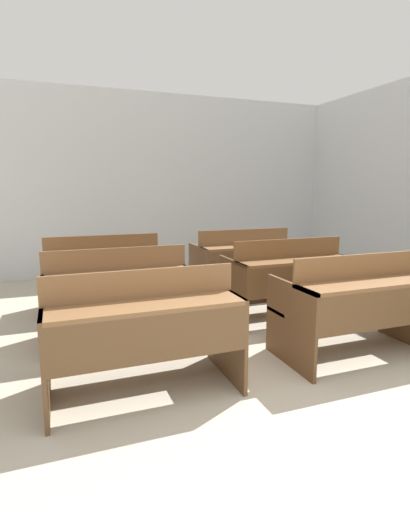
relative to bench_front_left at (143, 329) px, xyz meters
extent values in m
plane|color=#B2A893|center=(0.84, -1.41, -0.47)|extent=(30.00, 30.00, 0.00)
cube|color=silver|center=(0.84, 4.16, 1.03)|extent=(7.04, 0.06, 3.00)
cube|color=silver|center=(4.33, 2.93, 1.13)|extent=(0.06, 2.40, 1.29)
cube|color=brown|center=(-0.64, 0.04, -0.12)|extent=(0.03, 0.71, 0.69)
cube|color=brown|center=(0.64, 0.04, -0.12)|extent=(0.03, 0.71, 0.69)
cube|color=brown|center=(0.00, -0.15, 0.21)|extent=(1.32, 0.32, 0.03)
cube|color=brown|center=(0.00, -0.30, 0.04)|extent=(1.26, 0.02, 0.31)
cube|color=brown|center=(0.00, 0.00, 0.32)|extent=(1.32, 0.02, 0.20)
cube|color=brown|center=(0.00, 0.25, -0.08)|extent=(1.32, 0.29, 0.03)
cube|color=brown|center=(0.00, 0.25, -0.33)|extent=(1.26, 0.04, 0.04)
cube|color=brown|center=(1.20, 0.02, -0.12)|extent=(0.03, 0.71, 0.69)
cube|color=brown|center=(1.84, -0.17, 0.21)|extent=(1.32, 0.32, 0.03)
cube|color=brown|center=(1.84, -0.32, 0.04)|extent=(1.26, 0.02, 0.31)
cube|color=brown|center=(1.84, -0.02, 0.32)|extent=(1.32, 0.02, 0.20)
cube|color=brown|center=(1.84, 0.23, -0.08)|extent=(1.32, 0.29, 0.03)
cube|color=brown|center=(1.84, 0.23, -0.33)|extent=(1.26, 0.04, 0.04)
cube|color=brown|center=(-0.66, 1.10, -0.12)|extent=(0.03, 0.71, 0.69)
cube|color=brown|center=(0.62, 1.10, -0.12)|extent=(0.03, 0.71, 0.69)
cube|color=brown|center=(-0.02, 0.91, 0.21)|extent=(1.32, 0.32, 0.03)
cube|color=brown|center=(-0.02, 0.76, 0.04)|extent=(1.26, 0.02, 0.31)
cube|color=brown|center=(-0.02, 1.06, 0.32)|extent=(1.32, 0.02, 0.20)
cube|color=brown|center=(-0.02, 1.31, -0.08)|extent=(1.32, 0.29, 0.03)
cube|color=brown|center=(-0.02, 1.31, -0.33)|extent=(1.26, 0.04, 0.04)
cube|color=#53361E|center=(1.19, 1.11, -0.12)|extent=(0.03, 0.71, 0.69)
cube|color=#53361E|center=(2.48, 1.11, -0.12)|extent=(0.03, 0.71, 0.69)
cube|color=brown|center=(1.83, 0.92, 0.21)|extent=(1.32, 0.32, 0.03)
cube|color=#53361E|center=(1.83, 0.77, 0.04)|extent=(1.26, 0.02, 0.31)
cube|color=brown|center=(1.83, 1.07, 0.32)|extent=(1.32, 0.02, 0.20)
cube|color=brown|center=(1.83, 1.32, -0.08)|extent=(1.32, 0.29, 0.03)
cube|color=#53361E|center=(1.83, 1.32, -0.33)|extent=(1.26, 0.04, 0.04)
cube|color=brown|center=(-0.67, 2.18, -0.12)|extent=(0.03, 0.71, 0.69)
cube|color=brown|center=(0.62, 2.18, -0.12)|extent=(0.03, 0.71, 0.69)
cube|color=brown|center=(-0.03, 1.98, 0.21)|extent=(1.32, 0.32, 0.03)
cube|color=brown|center=(-0.03, 1.83, 0.04)|extent=(1.26, 0.02, 0.31)
cube|color=brown|center=(-0.03, 2.13, 0.32)|extent=(1.32, 0.02, 0.20)
cube|color=brown|center=(-0.03, 2.39, -0.08)|extent=(1.32, 0.29, 0.03)
cube|color=brown|center=(-0.03, 2.39, -0.33)|extent=(1.26, 0.04, 0.04)
cube|color=brown|center=(1.19, 2.21, -0.12)|extent=(0.03, 0.71, 0.69)
cube|color=brown|center=(2.48, 2.21, -0.12)|extent=(0.03, 0.71, 0.69)
cube|color=brown|center=(1.83, 2.01, 0.21)|extent=(1.32, 0.32, 0.03)
cube|color=brown|center=(1.83, 1.86, 0.04)|extent=(1.26, 0.02, 0.31)
cube|color=brown|center=(1.83, 2.16, 0.32)|extent=(1.32, 0.02, 0.20)
cube|color=brown|center=(1.83, 2.42, -0.08)|extent=(1.32, 0.29, 0.03)
cube|color=brown|center=(1.83, 2.42, -0.33)|extent=(1.26, 0.04, 0.04)
camera|label=1|loc=(-0.52, -2.62, 0.97)|focal=28.00mm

